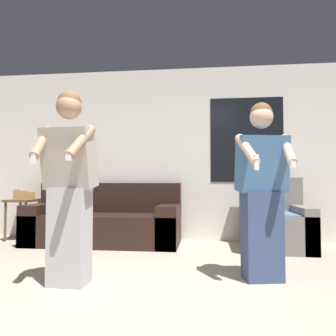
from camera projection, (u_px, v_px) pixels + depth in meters
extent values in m
plane|color=tan|center=(122.00, 315.00, 2.20)|extent=(14.00, 14.00, 0.00)
cube|color=silver|center=(170.00, 154.00, 5.19)|extent=(6.30, 0.06, 2.70)
cube|color=black|center=(247.00, 140.00, 5.03)|extent=(1.10, 0.01, 1.30)
cube|color=black|center=(104.00, 229.00, 4.74)|extent=(2.18, 0.87, 0.43)
cube|color=black|center=(111.00, 197.00, 5.08)|extent=(2.18, 0.22, 0.45)
cube|color=black|center=(42.00, 223.00, 4.85)|extent=(0.28, 0.87, 0.57)
cube|color=black|center=(169.00, 225.00, 4.63)|extent=(0.28, 0.87, 0.57)
cube|color=slate|center=(276.00, 231.00, 4.37)|extent=(0.86, 0.89, 0.48)
cube|color=slate|center=(270.00, 194.00, 4.73)|extent=(0.86, 0.20, 0.48)
cube|color=slate|center=(249.00, 227.00, 4.41)|extent=(0.18, 0.89, 0.58)
cube|color=slate|center=(302.00, 228.00, 4.33)|extent=(0.18, 0.89, 0.58)
cube|color=slate|center=(276.00, 213.00, 4.34)|extent=(0.73, 0.71, 0.01)
cube|color=brown|center=(23.00, 200.00, 5.13)|extent=(0.41, 0.48, 0.04)
cylinder|color=brown|center=(5.00, 222.00, 4.94)|extent=(0.04, 0.04, 0.59)
cylinder|color=brown|center=(26.00, 222.00, 4.90)|extent=(0.04, 0.04, 0.59)
cylinder|color=brown|center=(20.00, 219.00, 5.33)|extent=(0.04, 0.04, 0.59)
cylinder|color=brown|center=(39.00, 219.00, 5.29)|extent=(0.04, 0.04, 0.59)
cube|color=tan|center=(16.00, 195.00, 5.12)|extent=(0.10, 0.02, 0.17)
cube|color=tan|center=(23.00, 196.00, 5.13)|extent=(0.13, 0.02, 0.15)
cube|color=tan|center=(30.00, 196.00, 5.14)|extent=(0.16, 0.02, 0.13)
cube|color=#B2B2B7|center=(70.00, 236.00, 2.87)|extent=(0.34, 0.26, 0.84)
cube|color=#ADA89E|center=(69.00, 157.00, 2.87)|extent=(0.45, 0.34, 0.57)
sphere|color=#A37A5B|center=(69.00, 107.00, 2.87)|extent=(0.22, 0.22, 0.22)
sphere|color=brown|center=(69.00, 103.00, 2.89)|extent=(0.21, 0.21, 0.21)
cylinder|color=#A37A5B|center=(41.00, 142.00, 2.76)|extent=(0.12, 0.36, 0.32)
cube|color=white|center=(34.00, 156.00, 2.60)|extent=(0.04, 0.04, 0.13)
cylinder|color=#A37A5B|center=(81.00, 141.00, 2.70)|extent=(0.16, 0.36, 0.32)
cube|color=white|center=(69.00, 155.00, 2.55)|extent=(0.05, 0.04, 0.08)
cube|color=#384770|center=(262.00, 236.00, 3.00)|extent=(0.37, 0.30, 0.81)
cube|color=#3D6693|center=(262.00, 164.00, 3.02)|extent=(0.49, 0.35, 0.54)
sphere|color=#DBAD8E|center=(261.00, 117.00, 3.02)|extent=(0.21, 0.21, 0.21)
sphere|color=brown|center=(261.00, 113.00, 3.04)|extent=(0.20, 0.20, 0.20)
cylinder|color=#DBAD8E|center=(247.00, 149.00, 2.86)|extent=(0.20, 0.36, 0.31)
cube|color=white|center=(256.00, 162.00, 2.71)|extent=(0.04, 0.04, 0.13)
cylinder|color=#DBAD8E|center=(288.00, 150.00, 2.88)|extent=(0.08, 0.36, 0.31)
cube|color=white|center=(293.00, 162.00, 2.73)|extent=(0.05, 0.04, 0.08)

